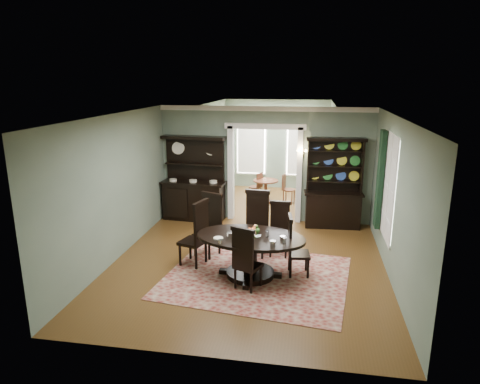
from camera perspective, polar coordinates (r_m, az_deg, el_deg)
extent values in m
cube|color=#593817|center=(8.81, 0.96, -9.82)|extent=(5.50, 6.00, 0.01)
cube|color=silver|center=(8.03, 1.06, 10.04)|extent=(5.50, 6.00, 0.01)
cube|color=gray|center=(9.11, -16.36, 0.44)|extent=(0.01, 6.00, 3.00)
cube|color=gray|center=(8.35, 20.00, -1.15)|extent=(0.01, 6.00, 3.00)
cube|color=gray|center=(5.51, -3.75, -8.50)|extent=(5.50, 0.01, 3.00)
cube|color=gray|center=(11.53, -5.74, 3.96)|extent=(1.85, 0.01, 3.00)
cube|color=gray|center=(11.15, 12.70, 3.28)|extent=(1.85, 0.01, 3.00)
cube|color=gray|center=(11.02, 3.43, 10.06)|extent=(1.80, 0.01, 0.50)
cube|color=white|center=(10.95, 3.41, 11.03)|extent=(5.50, 0.10, 0.12)
cube|color=#593817|center=(13.24, 4.08, -1.25)|extent=(3.50, 3.50, 0.01)
cube|color=silver|center=(12.74, 4.33, 11.84)|extent=(3.50, 3.50, 0.01)
cube|color=gray|center=(13.18, -3.43, 5.40)|extent=(0.01, 3.50, 3.00)
cube|color=gray|center=(12.86, 12.01, 4.85)|extent=(0.01, 3.50, 3.00)
cube|color=gray|center=(14.62, 4.87, 6.32)|extent=(3.50, 0.01, 3.00)
cube|color=white|center=(14.66, 1.52, 6.59)|extent=(1.05, 0.06, 2.20)
cube|color=white|center=(14.52, 8.22, 6.36)|extent=(1.05, 0.06, 2.20)
cube|color=white|center=(11.37, -1.21, 2.59)|extent=(0.14, 0.25, 2.50)
cube|color=white|center=(11.18, 7.90, 2.24)|extent=(0.14, 0.25, 2.50)
cube|color=white|center=(11.04, 3.40, 8.77)|extent=(2.08, 0.25, 0.14)
cube|color=white|center=(8.90, 19.34, 0.53)|extent=(0.02, 1.10, 2.00)
cube|color=white|center=(8.90, 19.25, 0.53)|extent=(0.01, 1.22, 2.12)
cube|color=black|center=(9.54, 18.17, 1.56)|extent=(0.10, 0.35, 2.10)
cube|color=#C88535|center=(10.99, 8.25, 5.19)|extent=(0.08, 0.05, 0.18)
sphere|color=#FFD88C|center=(10.83, 7.72, 5.49)|extent=(0.07, 0.07, 0.07)
sphere|color=#FFD88C|center=(10.83, 8.78, 5.45)|extent=(0.07, 0.07, 0.07)
cube|color=maroon|center=(8.35, 2.22, -11.22)|extent=(3.70, 3.25, 0.01)
ellipsoid|color=black|center=(8.07, 1.42, -6.07)|extent=(2.20, 1.52, 0.05)
cylinder|color=black|center=(8.09, 1.41, -6.33)|extent=(2.11, 2.11, 0.03)
cylinder|color=black|center=(8.22, 1.40, -8.53)|extent=(0.26, 0.26, 0.72)
cylinder|color=black|center=(8.37, 1.38, -10.79)|extent=(0.92, 0.92, 0.11)
cylinder|color=white|center=(7.97, 1.81, -5.96)|extent=(0.27, 0.27, 0.05)
cube|color=black|center=(9.15, -4.41, -5.64)|extent=(0.61, 0.60, 0.06)
cube|color=black|center=(9.17, -3.71, -2.84)|extent=(0.46, 0.23, 0.81)
cube|color=black|center=(9.05, -3.75, -0.35)|extent=(0.51, 0.26, 0.08)
cylinder|color=black|center=(9.20, -6.01, -7.15)|extent=(0.05, 0.05, 0.48)
cylinder|color=black|center=(8.99, -4.11, -7.64)|extent=(0.05, 0.05, 0.48)
cylinder|color=black|center=(9.48, -4.64, -6.44)|extent=(0.05, 0.05, 0.48)
cylinder|color=black|center=(9.28, -2.77, -6.89)|extent=(0.05, 0.05, 0.48)
cube|color=black|center=(9.14, 2.05, -5.50)|extent=(0.53, 0.51, 0.06)
cube|color=black|center=(9.20, 2.35, -2.55)|extent=(0.50, 0.09, 0.84)
cube|color=black|center=(9.08, 2.38, 0.03)|extent=(0.54, 0.11, 0.09)
cylinder|color=black|center=(9.10, 0.59, -7.27)|extent=(0.05, 0.05, 0.49)
cylinder|color=black|center=(9.02, 2.99, -7.49)|extent=(0.05, 0.05, 0.49)
cylinder|color=black|center=(9.44, 1.12, -6.41)|extent=(0.05, 0.05, 0.49)
cylinder|color=black|center=(9.37, 3.44, -6.61)|extent=(0.05, 0.05, 0.49)
cube|color=black|center=(9.18, 5.21, -6.02)|extent=(0.41, 0.39, 0.05)
cube|color=black|center=(9.23, 5.35, -3.55)|extent=(0.41, 0.05, 0.70)
cube|color=black|center=(9.12, 5.40, -1.42)|extent=(0.45, 0.06, 0.07)
cylinder|color=black|center=(9.12, 4.08, -7.53)|extent=(0.04, 0.04, 0.41)
cylinder|color=black|center=(9.10, 6.12, -7.64)|extent=(0.04, 0.04, 0.41)
cylinder|color=black|center=(9.41, 4.27, -6.79)|extent=(0.04, 0.04, 0.41)
cylinder|color=black|center=(9.39, 6.24, -6.89)|extent=(0.04, 0.04, 0.41)
cube|color=black|center=(8.74, -6.32, -6.62)|extent=(0.58, 0.60, 0.06)
cube|color=black|center=(8.49, -5.20, -4.22)|extent=(0.19, 0.48, 0.82)
cube|color=black|center=(8.36, -5.26, -1.49)|extent=(0.22, 0.53, 0.08)
cylinder|color=black|center=(9.08, -6.65, -7.45)|extent=(0.05, 0.05, 0.49)
cylinder|color=black|center=(8.79, -8.00, -8.28)|extent=(0.05, 0.05, 0.49)
cylinder|color=black|center=(8.89, -4.57, -7.89)|extent=(0.05, 0.05, 0.49)
cylinder|color=black|center=(8.59, -5.88, -8.76)|extent=(0.05, 0.05, 0.49)
cube|color=black|center=(8.35, 7.86, -8.23)|extent=(0.45, 0.47, 0.06)
cube|color=black|center=(8.19, 6.67, -5.88)|extent=(0.10, 0.42, 0.72)
cube|color=black|center=(8.07, 6.75, -3.44)|extent=(0.12, 0.46, 0.07)
cylinder|color=black|center=(8.30, 9.07, -10.01)|extent=(0.05, 0.05, 0.42)
cylinder|color=black|center=(8.60, 8.81, -9.09)|extent=(0.05, 0.05, 0.42)
cylinder|color=black|center=(8.27, 6.76, -10.03)|extent=(0.05, 0.05, 0.42)
cylinder|color=black|center=(8.57, 6.59, -9.10)|extent=(0.05, 0.05, 0.42)
cube|color=black|center=(7.78, 1.09, -9.83)|extent=(0.55, 0.54, 0.06)
cube|color=black|center=(7.49, 0.36, -7.77)|extent=(0.41, 0.21, 0.72)
cube|color=black|center=(7.35, 0.36, -5.11)|extent=(0.45, 0.24, 0.07)
cylinder|color=black|center=(7.93, 2.76, -11.06)|extent=(0.05, 0.05, 0.43)
cylinder|color=black|center=(8.08, 0.68, -10.52)|extent=(0.05, 0.05, 0.43)
cylinder|color=black|center=(7.67, 1.50, -12.00)|extent=(0.05, 0.05, 0.43)
cylinder|color=black|center=(7.83, -0.63, -11.41)|extent=(0.05, 0.05, 0.43)
cube|color=black|center=(11.49, -6.14, -1.23)|extent=(1.63, 0.67, 1.00)
cube|color=black|center=(11.36, -6.21, 1.28)|extent=(1.74, 0.73, 0.05)
cube|color=black|center=(11.44, -6.00, 4.44)|extent=(1.59, 0.21, 1.17)
cube|color=black|center=(11.37, -6.12, 3.76)|extent=(1.56, 0.40, 0.04)
cube|color=black|center=(11.24, -6.25, 7.23)|extent=(1.72, 0.48, 0.08)
cube|color=black|center=(11.12, 12.23, -2.38)|extent=(1.38, 0.56, 0.87)
cube|color=black|center=(11.00, 12.36, -0.16)|extent=(1.48, 0.61, 0.04)
cube|color=black|center=(11.04, 12.51, 3.46)|extent=(1.36, 0.13, 1.32)
cube|color=black|center=(10.93, 9.08, 3.51)|extent=(0.06, 0.25, 1.36)
cube|color=black|center=(11.00, 15.97, 3.19)|extent=(0.06, 0.25, 1.36)
cube|color=black|center=(10.81, 12.74, 6.86)|extent=(1.47, 0.39, 0.08)
cube|color=black|center=(11.03, 12.42, 1.38)|extent=(1.37, 0.32, 0.03)
cube|color=black|center=(10.94, 12.54, 3.36)|extent=(1.37, 0.32, 0.03)
cube|color=black|center=(10.87, 12.65, 5.36)|extent=(1.37, 0.32, 0.03)
cylinder|color=#5B2C1A|center=(12.95, 3.46, 1.52)|extent=(0.76, 0.76, 0.04)
cylinder|color=#5B2C1A|center=(13.03, 3.43, 0.10)|extent=(0.09, 0.09, 0.66)
cylinder|color=#5B2C1A|center=(13.12, 3.41, -1.25)|extent=(0.42, 0.42, 0.06)
cylinder|color=#5B2C1A|center=(13.24, 2.02, 0.67)|extent=(0.37, 0.37, 0.04)
cube|color=#5B2C1A|center=(13.10, 2.65, 1.55)|extent=(0.16, 0.32, 0.46)
cylinder|color=#5B2C1A|center=(13.46, 1.84, -0.01)|extent=(0.03, 0.03, 0.42)
cylinder|color=#5B2C1A|center=(13.25, 1.24, -0.25)|extent=(0.03, 0.03, 0.42)
cylinder|color=#5B2C1A|center=(13.33, 2.79, -0.17)|extent=(0.03, 0.03, 0.42)
cylinder|color=#5B2C1A|center=(13.12, 2.20, -0.41)|extent=(0.03, 0.03, 0.42)
cylinder|color=#5B2C1A|center=(12.97, 6.56, 0.29)|extent=(0.38, 0.38, 0.04)
cube|color=#5B2C1A|center=(12.96, 5.87, 1.37)|extent=(0.10, 0.34, 0.47)
cylinder|color=#5B2C1A|center=(12.87, 6.93, -0.81)|extent=(0.03, 0.03, 0.42)
cylinder|color=#5B2C1A|center=(13.11, 7.24, -0.52)|extent=(0.03, 0.03, 0.42)
cylinder|color=#5B2C1A|center=(12.94, 5.81, -0.69)|extent=(0.03, 0.03, 0.42)
cylinder|color=#5B2C1A|center=(13.18, 6.15, -0.40)|extent=(0.03, 0.03, 0.42)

